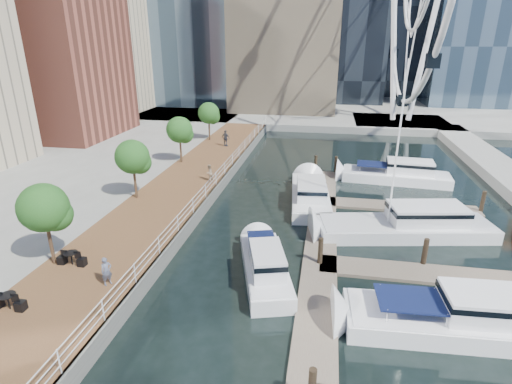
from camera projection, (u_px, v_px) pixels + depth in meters
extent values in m
plane|color=black|center=(241.00, 357.00, 16.76)|extent=(520.00, 520.00, 0.00)
cube|color=brown|center=(171.00, 201.00, 31.90)|extent=(6.00, 60.00, 1.00)
cube|color=#595954|center=(207.00, 203.00, 31.40)|extent=(0.25, 60.00, 1.00)
cube|color=gray|center=(319.00, 88.00, 110.48)|extent=(200.00, 114.00, 1.00)
cube|color=gray|center=(400.00, 123.00, 62.12)|extent=(14.00, 12.00, 1.00)
cube|color=#6D6051|center=(321.00, 248.00, 25.43)|extent=(2.00, 32.00, 0.20)
cube|color=#6D6051|center=(426.00, 274.00, 22.59)|extent=(12.00, 2.00, 0.20)
cube|color=#6D6051|center=(399.00, 207.00, 31.79)|extent=(12.00, 2.00, 0.20)
cube|color=brown|center=(61.00, 54.00, 49.19)|extent=(12.00, 14.00, 20.00)
cube|color=#BCAD8E|center=(86.00, 24.00, 63.50)|extent=(14.00, 16.00, 28.00)
cylinder|color=white|center=(394.00, 30.00, 57.77)|extent=(0.80, 0.80, 26.00)
cylinder|color=white|center=(430.00, 30.00, 56.93)|extent=(0.80, 0.80, 26.00)
cylinder|color=#3F2B1C|center=(51.00, 243.00, 21.57)|extent=(0.20, 0.20, 2.40)
sphere|color=#265B1E|center=(43.00, 208.00, 20.83)|extent=(2.60, 2.60, 2.60)
cylinder|color=#3F2B1C|center=(135.00, 183.00, 30.78)|extent=(0.20, 0.20, 2.40)
sphere|color=#265B1E|center=(132.00, 157.00, 30.03)|extent=(2.60, 2.60, 2.60)
cylinder|color=#3F2B1C|center=(181.00, 150.00, 39.98)|extent=(0.20, 0.20, 2.40)
sphere|color=#265B1E|center=(179.00, 130.00, 39.24)|extent=(2.60, 2.60, 2.60)
cylinder|color=#3F2B1C|center=(209.00, 130.00, 49.19)|extent=(0.20, 0.20, 2.40)
sphere|color=#265B1E|center=(209.00, 113.00, 48.45)|extent=(2.60, 2.60, 2.60)
imported|color=slate|center=(107.00, 271.00, 19.79)|extent=(0.61, 0.65, 1.49)
imported|color=gray|center=(209.00, 173.00, 34.70)|extent=(0.79, 0.87, 1.47)
imported|color=#32343F|center=(226.00, 138.00, 46.24)|extent=(1.19, 0.83, 1.88)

